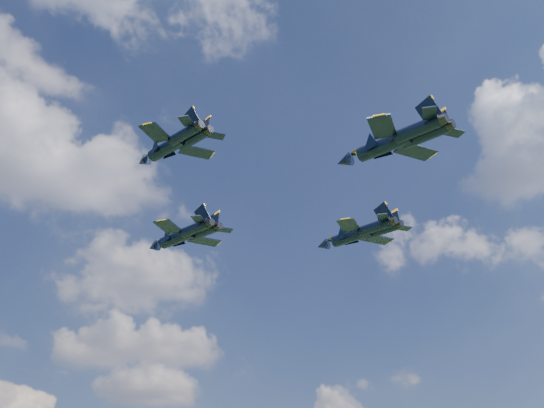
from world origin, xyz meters
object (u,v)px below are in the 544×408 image
at_px(jet_lead, 175,238).
at_px(jet_left, 165,149).
at_px(jet_slot, 381,146).
at_px(jet_right, 349,236).

height_order(jet_lead, jet_left, jet_lead).
height_order(jet_left, jet_slot, jet_slot).
xyz_separation_m(jet_lead, jet_left, (-7.69, -29.09, -0.78)).
distance_m(jet_right, jet_slot, 27.78).
relative_size(jet_lead, jet_slot, 1.01).
bearing_deg(jet_right, jet_lead, 128.20).
bearing_deg(jet_right, jet_slot, -135.57).
bearing_deg(jet_left, jet_lead, 49.04).
distance_m(jet_lead, jet_right, 28.14).
bearing_deg(jet_right, jet_left, -179.99).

